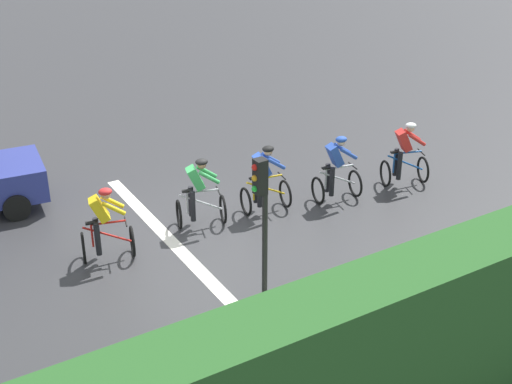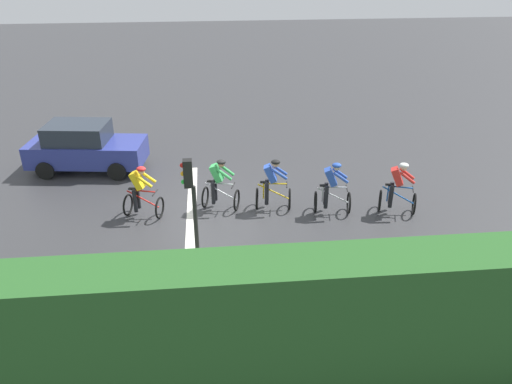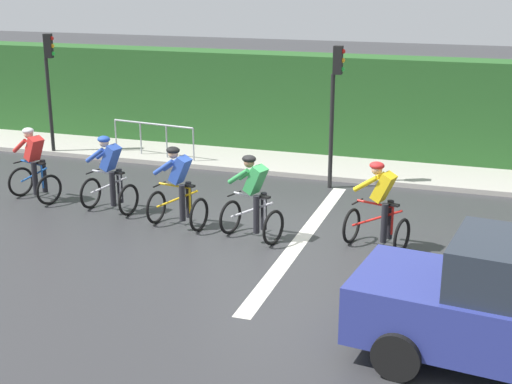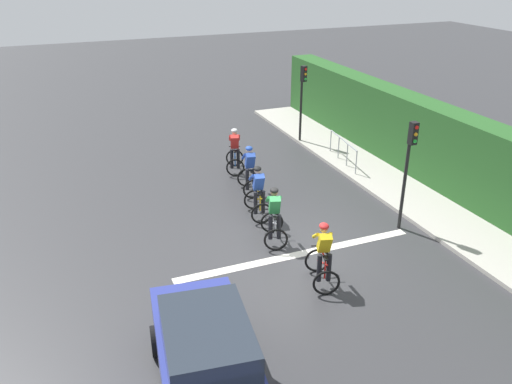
{
  "view_description": "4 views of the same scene",
  "coord_description": "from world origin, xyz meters",
  "views": [
    {
      "loc": [
        13.11,
        -6.3,
        8.49
      ],
      "look_at": [
        0.28,
        1.44,
        0.81
      ],
      "focal_mm": 52.24,
      "sensor_mm": 36.0,
      "label": 1
    },
    {
      "loc": [
        13.47,
        0.09,
        7.61
      ],
      "look_at": [
        0.57,
        1.35,
        0.97
      ],
      "focal_mm": 34.91,
      "sensor_mm": 36.0,
      "label": 2
    },
    {
      "loc": [
        -12.58,
        -3.86,
        4.97
      ],
      "look_at": [
        -0.47,
        0.19,
        1.01
      ],
      "focal_mm": 50.36,
      "sensor_mm": 36.0,
      "label": 3
    },
    {
      "loc": [
        -5.69,
        -11.67,
        7.61
      ],
      "look_at": [
        -0.43,
        1.39,
        1.13
      ],
      "focal_mm": 36.86,
      "sensor_mm": 36.0,
      "label": 4
    }
  ],
  "objects": [
    {
      "name": "traffic_light_far_junction",
      "position": [
        4.18,
        7.67,
        2.22
      ],
      "size": [
        0.24,
        0.31,
        3.34
      ],
      "color": "black",
      "rests_on": "ground"
    },
    {
      "name": "cyclist_lead",
      "position": [
        0.45,
        5.7,
        0.8
      ],
      "size": [
        0.99,
        1.24,
        1.66
      ],
      "color": "black",
      "rests_on": "ground"
    },
    {
      "name": "cyclist_second",
      "position": [
        0.27,
        3.7,
        0.8
      ],
      "size": [
        0.84,
        1.17,
        1.66
      ],
      "color": "black",
      "rests_on": "ground"
    },
    {
      "name": "pedestrian_railing_kerbside",
      "position": [
        4.56,
        4.8,
        0.75
      ],
      "size": [
        0.39,
        2.54,
        1.03
      ],
      "color": "#999EA3",
      "rests_on": "ground"
    },
    {
      "name": "cyclist_fourth",
      "position": [
        -0.32,
        0.3,
        0.8
      ],
      "size": [
        0.97,
        1.23,
        1.66
      ],
      "color": "black",
      "rests_on": "ground"
    },
    {
      "name": "sidewalk_kerb",
      "position": [
        5.46,
        2.0,
        0.06
      ],
      "size": [
        2.8,
        21.52,
        0.12
      ],
      "primitive_type": "cube",
      "color": "#ADA89E",
      "rests_on": "ground"
    },
    {
      "name": "stone_wall_low",
      "position": [
        6.36,
        2.0,
        0.29
      ],
      "size": [
        0.44,
        21.52,
        0.58
      ],
      "primitive_type": "cube",
      "color": "gray",
      "rests_on": "ground"
    },
    {
      "name": "road_marking_stop_line",
      "position": [
        0.0,
        -0.59,
        0.0
      ],
      "size": [
        7.0,
        0.3,
        0.01
      ],
      "primitive_type": "cube",
      "color": "silver",
      "rests_on": "ground"
    },
    {
      "name": "cyclist_trailing",
      "position": [
        -0.05,
        -2.06,
        0.8
      ],
      "size": [
        0.95,
        1.23,
        1.66
      ],
      "color": "black",
      "rests_on": "ground"
    },
    {
      "name": "traffic_light_near_crossing",
      "position": [
        3.52,
        -0.39,
        2.22
      ],
      "size": [
        0.2,
        0.31,
        3.34
      ],
      "color": "black",
      "rests_on": "ground"
    },
    {
      "name": "cyclist_mid",
      "position": [
        -0.15,
        1.93,
        0.8
      ],
      "size": [
        0.83,
        1.17,
        1.66
      ],
      "color": "black",
      "rests_on": "ground"
    },
    {
      "name": "hedge_wall",
      "position": [
        6.66,
        2.0,
        1.39
      ],
      "size": [
        1.1,
        21.52,
        2.77
      ],
      "primitive_type": "cube",
      "color": "#265623",
      "rests_on": "ground"
    },
    {
      "name": "ground_plane",
      "position": [
        0.0,
        0.0,
        0.0
      ],
      "size": [
        80.0,
        80.0,
        0.0
      ],
      "primitive_type": "plane",
      "color": "#333335"
    }
  ]
}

